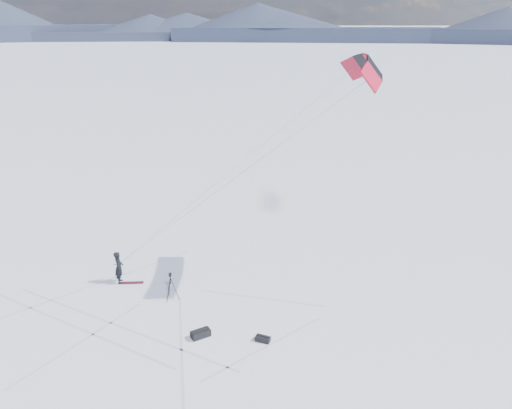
# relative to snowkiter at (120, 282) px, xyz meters

# --- Properties ---
(ground) EXTENTS (1800.00, 1800.00, 0.00)m
(ground) POSITION_rel_snowkiter_xyz_m (3.28, -3.51, 0.00)
(ground) COLOR white
(horizon_hills) EXTENTS (704.84, 706.81, 10.24)m
(horizon_hills) POSITION_rel_snowkiter_xyz_m (3.28, -3.51, 4.48)
(horizon_hills) COLOR #1D233C
(horizon_hills) RESTS_ON ground
(snow_tracks) EXTENTS (17.62, 10.25, 0.01)m
(snow_tracks) POSITION_rel_snowkiter_xyz_m (3.61, -3.50, 0.00)
(snow_tracks) COLOR #AAB3D2
(snow_tracks) RESTS_ON ground
(snowkiter) EXTENTS (0.61, 0.77, 1.85)m
(snowkiter) POSITION_rel_snowkiter_xyz_m (0.00, 0.00, 0.00)
(snowkiter) COLOR black
(snowkiter) RESTS_ON ground
(snowboard) EXTENTS (1.39, 0.41, 0.04)m
(snowboard) POSITION_rel_snowkiter_xyz_m (0.62, -0.07, 0.02)
(snowboard) COLOR maroon
(snowboard) RESTS_ON ground
(tripod) EXTENTS (0.66, 0.73, 1.53)m
(tripod) POSITION_rel_snowkiter_xyz_m (3.25, -1.60, 0.98)
(tripod) COLOR black
(tripod) RESTS_ON ground
(gear_bag_a) EXTENTS (0.97, 0.85, 0.40)m
(gear_bag_a) POSITION_rel_snowkiter_xyz_m (5.32, -4.73, 0.18)
(gear_bag_a) COLOR black
(gear_bag_a) RESTS_ON ground
(gear_bag_b) EXTENTS (0.73, 0.51, 0.30)m
(gear_bag_b) POSITION_rel_snowkiter_xyz_m (8.20, -4.89, 0.13)
(gear_bag_b) COLOR black
(gear_bag_b) RESTS_ON ground
(power_kite) EXTENTS (13.80, 4.89, 11.11)m
(power_kite) POSITION_rel_snowkiter_xyz_m (12.68, 1.06, 11.39)
(power_kite) COLOR #AC122A
(power_kite) RESTS_ON ground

